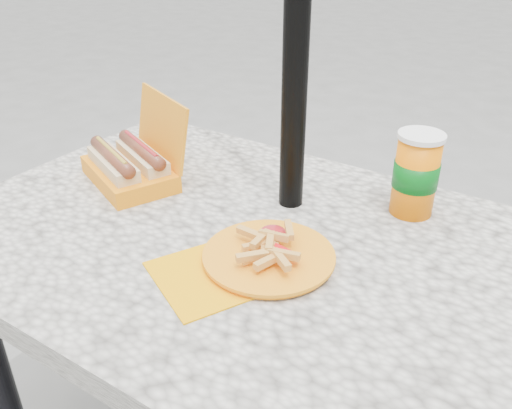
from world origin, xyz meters
The scene contains 5 objects.
picnic_table centered at (0.00, 0.00, 0.64)m, with size 1.20×0.80×0.75m.
umbrella_pole centered at (0.00, 0.16, 1.10)m, with size 0.05×0.05×2.20m, color black.
hotdog_box centered at (-0.35, 0.05, 0.79)m, with size 0.28×0.25×0.19m.
fries_plate centered at (0.07, -0.05, 0.76)m, with size 0.30×0.33×0.05m.
soda_cup centered at (0.22, 0.26, 0.84)m, with size 0.09×0.09×0.17m.
Camera 1 is at (0.49, -0.72, 1.30)m, focal length 38.00 mm.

